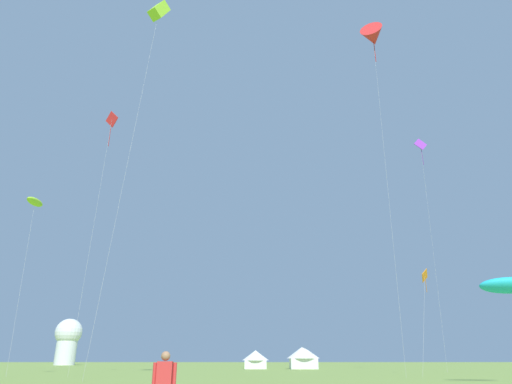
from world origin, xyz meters
The scene contains 10 objects.
kite_red_delta centered at (14.07, 36.74, 37.62)m, with size 3.68×3.87×39.26m.
kite_red_diamond centered at (-16.70, 38.70, 26.54)m, with size 1.75×1.63×28.39m.
kite_lime_box centered at (-9.95, 29.73, 34.83)m, with size 3.52×2.41×36.15m.
kite_purple_diamond centered at (24.86, 53.43, 30.97)m, with size 2.46×1.30×32.88m.
kite_cyan_parafoil centered at (17.64, 25.26, 6.30)m, with size 4.18×2.17×7.06m.
kite_lime_parafoil centered at (-23.82, 38.83, 17.28)m, with size 1.88×2.81×17.78m.
kite_orange_diamond centered at (18.33, 42.07, 9.72)m, with size 2.95×2.97×10.73m.
festival_tent_right centered at (-0.06, 68.16, 1.52)m, with size 4.24×4.24×2.75m.
festival_tent_center centered at (7.48, 68.16, 1.87)m, with size 5.19×5.19×3.37m.
observatory_dome centered at (-46.22, 107.16, 6.01)m, with size 6.40×6.40×10.80m.
Camera 1 is at (0.02, -5.20, 1.57)m, focal length 30.49 mm.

